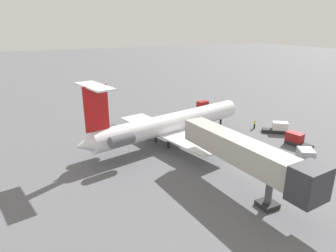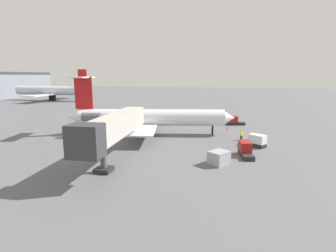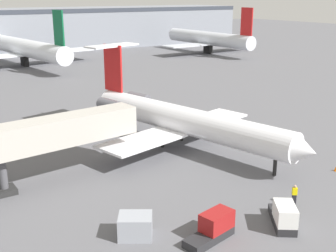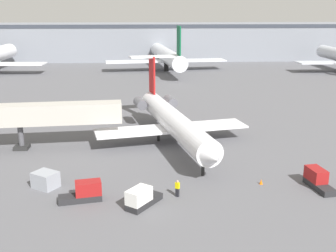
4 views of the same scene
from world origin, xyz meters
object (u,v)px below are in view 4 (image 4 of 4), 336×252
Objects in this scene: cargo_container_uld at (45,180)px; parked_airliner_west_mid at (166,56)px; regional_jet at (172,120)px; ground_crew_marshaller at (177,188)px; baggage_tug_trailing at (141,198)px; baggage_tug_lead at (317,179)px; traffic_cone_near at (261,182)px; jet_bridge at (42,115)px; baggage_tug_spare at (85,192)px.

parked_airliner_west_mid is at bearing 78.67° from cargo_container_uld.
cargo_container_uld is (-13.70, -13.87, -2.40)m from regional_jet.
baggage_tug_trailing is at bearing -150.21° from ground_crew_marshaller.
baggage_tug_lead is 5.59m from traffic_cone_near.
ground_crew_marshaller is 3.96m from baggage_tug_trailing.
ground_crew_marshaller is 13.45m from cargo_container_uld.
baggage_tug_lead is 18.07m from baggage_tug_trailing.
baggage_tug_trailing is at bearing -169.20° from baggage_tug_lead.
jet_bridge is 21.82m from baggage_tug_trailing.
regional_jet is 55.10× the size of traffic_cone_near.
ground_crew_marshaller is 14.38m from baggage_tug_lead.
baggage_tug_spare reaches higher than traffic_cone_near.
baggage_tug_lead is 7.59× the size of traffic_cone_near.
baggage_tug_spare is 17.85m from traffic_cone_near.
baggage_tug_spare is at bearing 163.48° from baggage_tug_trailing.
baggage_tug_trailing is 1.35× the size of cargo_container_uld.
regional_jet is at bearing 45.35° from cargo_container_uld.
parked_airliner_west_mid is at bearing 94.02° from traffic_cone_near.
regional_jet reaches higher than baggage_tug_spare.
traffic_cone_near is (12.29, 4.42, -0.56)m from baggage_tug_trailing.
ground_crew_marshaller is (-0.55, -16.71, -2.36)m from regional_jet.
regional_jet is at bearing 131.98° from baggage_tug_lead.
jet_bridge is 17.79m from baggage_tug_spare.
parked_airliner_west_mid reaches higher than baggage_tug_lead.
baggage_tug_lead and baggage_tug_spare have the same top height.
jet_bridge reaches higher than traffic_cone_near.
baggage_tug_lead is at bearing 10.80° from baggage_tug_trailing.
parked_airliner_west_mid is (6.55, 85.94, 3.46)m from baggage_tug_trailing.
cargo_container_uld is (-27.46, 1.42, -0.02)m from baggage_tug_lead.
traffic_cone_near is (-5.47, 1.03, -0.56)m from baggage_tug_lead.
regional_jet reaches higher than baggage_tug_trailing.
regional_jet is at bearing -92.18° from parked_airliner_west_mid.
parked_airliner_west_mid reaches higher than cargo_container_uld.
baggage_tug_trailing is at bearing -102.07° from regional_jet.
jet_bridge reaches higher than cargo_container_uld.
regional_jet is 16.88m from ground_crew_marshaller.
ground_crew_marshaller is 0.40× the size of baggage_tug_lead.
ground_crew_marshaller is at bearing -43.56° from jet_bridge.
baggage_tug_trailing is 0.96× the size of baggage_tug_spare.
traffic_cone_near is at bearing -27.33° from jet_bridge.
baggage_tug_spare is at bearing -36.36° from cargo_container_uld.
baggage_tug_spare is (7.40, -15.77, -3.63)m from jet_bridge.
jet_bridge is at bearing 152.67° from traffic_cone_near.
traffic_cone_near is (21.99, -0.39, -0.54)m from cargo_container_uld.
jet_bridge is 0.44× the size of parked_airliner_west_mid.
regional_jet is at bearing 77.93° from baggage_tug_trailing.
baggage_tug_trailing is at bearing -94.36° from parked_airliner_west_mid.
baggage_tug_trailing and baggage_tug_spare have the same top height.
jet_bridge is 4.34× the size of baggage_tug_spare.
ground_crew_marshaller is at bearing -164.54° from traffic_cone_near.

